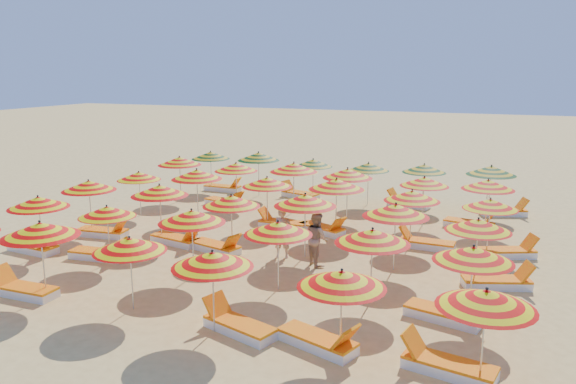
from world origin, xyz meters
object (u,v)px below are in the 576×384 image
object	(u,v)px
umbrella_5	(486,299)
umbrella_6	(38,202)
lounger_6	(445,314)
lounger_14	(507,252)
umbrella_8	(192,217)
umbrella_19	(197,175)
umbrella_14	(231,201)
umbrella_11	(473,254)
lounger_17	(223,188)
umbrella_22	(412,196)
umbrella_31	(259,157)
umbrella_3	(212,260)
umbrella_26	(294,167)
umbrella_29	(488,185)
lounger_8	(177,239)
umbrella_10	(372,236)
lounger_7	(104,232)
umbrella_15	(305,200)
lounger_9	(216,247)
lounger_10	(498,282)
lounger_0	(24,290)
umbrella_9	(278,228)
umbrella_16	(396,210)
lounger_13	(426,243)
umbrella_34	(424,168)
lounger_16	(470,224)
beachgoer_b	(317,239)
lounger_3	(447,366)
umbrella_20	(267,182)
lounger_12	(323,229)
lounger_20	(504,212)
umbrella_17	(478,225)
lounger_11	(282,224)
umbrella_13	(160,190)
umbrella_27	(348,173)
umbrella_23	(490,204)
umbrella_25	(236,167)
umbrella_1	(40,230)
umbrella_32	(313,163)
beachgoer_a	(282,233)
umbrella_7	(107,212)
umbrella_4	(342,279)
umbrella_21	(337,184)
umbrella_2	(130,245)
umbrella_12	(89,186)
lounger_19	(408,203)
lounger_15	(225,202)
umbrella_30	(211,155)
lounger_18	(300,194)

from	to	relation	value
umbrella_5	umbrella_6	distance (m)	13.06
lounger_6	lounger_14	distance (m)	5.38
umbrella_8	umbrella_19	distance (m)	5.78
umbrella_14	umbrella_11	bearing A→B (deg)	-19.32
lounger_6	lounger_17	xyz separation A→B (m)	(-11.21, 10.46, 0.00)
umbrella_22	umbrella_31	xyz separation A→B (m)	(-7.58, 4.94, 0.12)
umbrella_3	umbrella_26	bearing A→B (deg)	101.78
umbrella_29	lounger_8	distance (m)	10.72
umbrella_10	lounger_7	distance (m)	10.07
umbrella_15	lounger_9	distance (m)	3.22
lounger_9	lounger_10	bearing A→B (deg)	15.86
umbrella_5	lounger_0	world-z (taller)	umbrella_5
umbrella_9	umbrella_19	bearing A→B (deg)	136.70
umbrella_16	lounger_13	bearing A→B (deg)	76.59
umbrella_34	lounger_0	xyz separation A→B (m)	(-7.91, -12.96, -1.49)
lounger_16	beachgoer_b	size ratio (longest dim) A/B	1.15
lounger_3	lounger_16	distance (m)	10.41
umbrella_3	umbrella_20	world-z (taller)	umbrella_20
lounger_12	lounger_20	bearing A→B (deg)	62.73
umbrella_17	lounger_11	world-z (taller)	umbrella_17
umbrella_13	lounger_13	distance (m)	8.69
lounger_10	lounger_14	size ratio (longest dim) A/B	1.00
umbrella_27	umbrella_5	bearing A→B (deg)	-62.19
umbrella_11	umbrella_31	distance (m)	14.09
umbrella_23	umbrella_25	distance (m)	10.22
umbrella_1	umbrella_26	world-z (taller)	umbrella_26
umbrella_15	umbrella_19	bearing A→B (deg)	154.90
umbrella_13	umbrella_32	size ratio (longest dim) A/B	0.95
umbrella_15	lounger_3	bearing A→B (deg)	-48.11
umbrella_9	umbrella_13	size ratio (longest dim) A/B	1.13
umbrella_32	beachgoer_a	distance (m)	8.04
umbrella_6	umbrella_17	xyz separation A→B (m)	(12.38, 2.48, -0.07)
umbrella_7	lounger_3	xyz separation A→B (m)	(9.88, -2.71, -1.38)
umbrella_27	lounger_14	distance (m)	6.46
umbrella_32	beachgoer_b	world-z (taller)	umbrella_32
umbrella_3	umbrella_17	xyz separation A→B (m)	(5.04, 5.04, -0.04)
lounger_7	umbrella_4	bearing A→B (deg)	-32.78
umbrella_20	umbrella_29	world-z (taller)	umbrella_29
umbrella_5	umbrella_21	distance (m)	9.42
umbrella_15	lounger_8	xyz separation A→B (m)	(-4.32, -0.32, -1.61)
umbrella_2	lounger_11	bearing A→B (deg)	85.35
umbrella_12	lounger_16	bearing A→B (deg)	24.51
lounger_16	lounger_19	distance (m)	3.58
umbrella_1	umbrella_14	world-z (taller)	umbrella_1
lounger_8	lounger_15	xyz separation A→B (m)	(-1.00, 5.24, 0.00)
umbrella_30	lounger_9	world-z (taller)	umbrella_30
lounger_11	beachgoer_a	distance (m)	3.28
umbrella_19	lounger_18	bearing A→B (deg)	67.14
lounger_11	umbrella_14	bearing A→B (deg)	82.65
umbrella_6	umbrella_8	size ratio (longest dim) A/B	1.06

